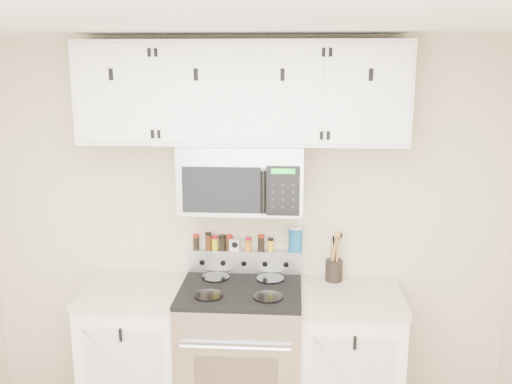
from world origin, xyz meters
TOP-DOWN VIEW (x-y plane):
  - back_wall at (0.00, 1.75)m, footprint 3.50×0.01m
  - ceiling at (0.00, 0.00)m, footprint 3.50×3.50m
  - range at (0.00, 1.43)m, footprint 0.76×0.65m
  - base_cabinet_left at (-0.69, 1.45)m, footprint 0.64×0.62m
  - base_cabinet_right at (0.69, 1.45)m, footprint 0.64×0.62m
  - microwave at (0.00, 1.55)m, footprint 0.76×0.44m
  - upper_cabinets at (-0.00, 1.58)m, footprint 2.00×0.35m
  - utensil_crock at (0.60, 1.66)m, footprint 0.11×0.11m
  - kitchen_timer at (-0.06, 1.71)m, footprint 0.08×0.07m
  - salt_canister at (0.34, 1.71)m, footprint 0.09×0.09m
  - spice_jar_0 at (-0.33, 1.71)m, footprint 0.04×0.04m
  - spice_jar_1 at (-0.24, 1.71)m, footprint 0.04×0.04m
  - spice_jar_2 at (-0.20, 1.71)m, footprint 0.04×0.04m
  - spice_jar_3 at (-0.15, 1.71)m, footprint 0.04×0.04m
  - spice_jar_4 at (-0.10, 1.71)m, footprint 0.04×0.04m
  - spice_jar_5 at (0.02, 1.71)m, footprint 0.04×0.04m
  - spice_jar_6 at (0.11, 1.71)m, footprint 0.04×0.04m
  - spice_jar_7 at (0.18, 1.71)m, footprint 0.04×0.04m

SIDE VIEW (x-z plane):
  - base_cabinet_left at x=-0.69m, z-range 0.00..0.92m
  - base_cabinet_right at x=0.69m, z-range 0.00..0.92m
  - range at x=0.00m, z-range -0.06..1.04m
  - utensil_crock at x=0.60m, z-range 0.84..1.17m
  - kitchen_timer at x=-0.06m, z-range 1.10..1.18m
  - spice_jar_5 at x=0.02m, z-range 1.10..1.19m
  - spice_jar_7 at x=0.18m, z-range 1.10..1.19m
  - spice_jar_2 at x=-0.20m, z-range 1.10..1.20m
  - spice_jar_3 at x=-0.15m, z-range 1.10..1.20m
  - spice_jar_4 at x=-0.10m, z-range 1.10..1.20m
  - spice_jar_0 at x=-0.33m, z-range 1.10..1.20m
  - spice_jar_6 at x=0.11m, z-range 1.10..1.21m
  - spice_jar_1 at x=-0.24m, z-range 1.10..1.22m
  - salt_canister at x=0.34m, z-range 1.10..1.27m
  - back_wall at x=0.00m, z-range 0.00..2.50m
  - microwave at x=0.00m, z-range 1.42..1.84m
  - upper_cabinets at x=0.00m, z-range 1.84..2.46m
  - ceiling at x=0.00m, z-range 2.49..2.50m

